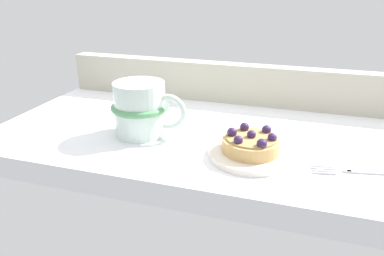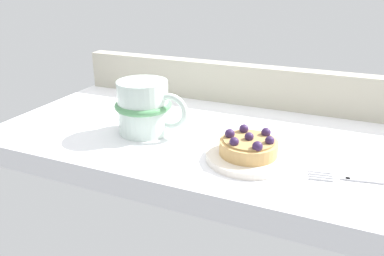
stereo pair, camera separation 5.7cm
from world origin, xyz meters
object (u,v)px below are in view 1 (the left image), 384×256
at_px(coffee_mug, 141,109).
at_px(dessert_fork, 363,171).
at_px(dessert_plate, 250,154).
at_px(raspberry_tart, 251,143).

bearing_deg(coffee_mug, dessert_fork, -5.50).
xyz_separation_m(coffee_mug, dessert_fork, (0.38, -0.04, -0.05)).
height_order(dessert_plate, dessert_fork, dessert_plate).
bearing_deg(coffee_mug, dessert_plate, -9.39).
relative_size(raspberry_tart, coffee_mug, 0.65).
distance_m(dessert_plate, raspberry_tart, 0.02).
height_order(raspberry_tart, coffee_mug, coffee_mug).
bearing_deg(dessert_fork, coffee_mug, 174.50).
bearing_deg(dessert_fork, raspberry_tart, 179.32).
height_order(coffee_mug, dessert_fork, coffee_mug).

